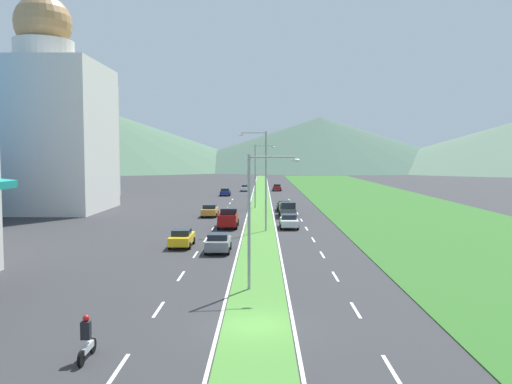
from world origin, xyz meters
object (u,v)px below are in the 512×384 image
at_px(street_lamp_near, 256,211).
at_px(pickup_truck_1, 287,209).
at_px(street_lamp_mid, 263,175).
at_px(car_6, 245,188).
at_px(pickup_truck_0, 228,218).
at_px(car_1, 225,192).
at_px(street_lamp_far, 257,172).
at_px(car_3, 284,206).
at_px(car_7, 289,221).
at_px(motorcycle_rider, 87,341).
at_px(car_5, 182,238).
at_px(car_4, 277,187).
at_px(car_2, 210,210).
at_px(car_0, 218,242).

distance_m(street_lamp_near, pickup_truck_1, 37.82).
bearing_deg(street_lamp_mid, pickup_truck_1, 76.49).
xyz_separation_m(street_lamp_near, car_6, (-3.41, 86.09, -3.98)).
bearing_deg(street_lamp_near, car_6, 92.27).
bearing_deg(pickup_truck_1, pickup_truck_0, -34.76).
bearing_deg(street_lamp_near, car_1, 95.43).
bearing_deg(street_lamp_far, pickup_truck_0, -98.16).
bearing_deg(street_lamp_far, car_3, -43.80).
relative_size(car_7, motorcycle_rider, 2.12).
relative_size(pickup_truck_0, pickup_truck_1, 1.00).
bearing_deg(street_lamp_near, car_7, 82.87).
bearing_deg(car_5, street_lamp_far, -10.57).
bearing_deg(car_3, motorcycle_rider, -10.20).
relative_size(car_4, car_6, 1.02).
bearing_deg(street_lamp_far, street_lamp_mid, -88.01).
xyz_separation_m(car_2, car_5, (-0.17, -22.79, -0.02)).
bearing_deg(car_6, car_5, 177.42).
height_order(street_lamp_mid, pickup_truck_1, street_lamp_mid).
bearing_deg(car_4, motorcycle_rider, -5.89).
bearing_deg(car_5, car_7, -39.88).
distance_m(car_1, car_7, 47.29).
distance_m(street_lamp_far, car_6, 38.24).
bearing_deg(pickup_truck_1, car_2, -90.21).
relative_size(street_lamp_far, car_2, 2.14).
distance_m(car_2, car_4, 50.96).
bearing_deg(car_3, car_5, -18.76).
height_order(car_0, car_3, car_0).
distance_m(street_lamp_near, car_3, 44.87).
height_order(pickup_truck_1, motorcycle_rider, pickup_truck_1).
bearing_deg(car_2, pickup_truck_0, -163.13).
distance_m(street_lamp_mid, car_4, 63.58).
bearing_deg(pickup_truck_0, car_3, -21.75).
bearing_deg(car_0, car_6, 0.13).
xyz_separation_m(street_lamp_far, pickup_truck_0, (-3.01, -20.96, -4.51)).
height_order(street_lamp_far, car_6, street_lamp_far).
xyz_separation_m(car_0, car_5, (-3.39, 2.54, -0.01)).
height_order(street_lamp_near, motorcycle_rider, street_lamp_near).
bearing_deg(car_0, car_2, 7.24).
bearing_deg(street_lamp_far, motorcycle_rider, -95.88).
height_order(car_5, motorcycle_rider, motorcycle_rider).
distance_m(car_1, car_5, 58.09).
xyz_separation_m(car_1, pickup_truck_1, (10.59, -35.33, 0.23)).
height_order(car_0, motorcycle_rider, motorcycle_rider).
bearing_deg(car_5, car_2, -0.43).
xyz_separation_m(street_lamp_mid, car_3, (3.04, 20.41, -5.18)).
bearing_deg(motorcycle_rider, street_lamp_near, -30.77).
bearing_deg(pickup_truck_1, car_4, 179.98).
xyz_separation_m(car_2, car_7, (9.79, -10.87, -0.04)).
height_order(street_lamp_near, street_lamp_far, street_lamp_far).
distance_m(car_3, car_6, 42.11).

